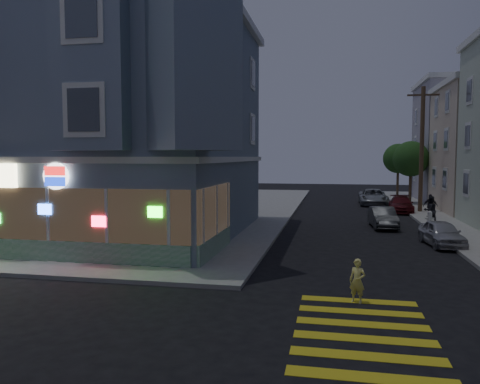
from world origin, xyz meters
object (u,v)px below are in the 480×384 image
(utility_pole, at_px, (422,147))
(parked_car_b, at_px, (383,218))
(running_child, at_px, (357,281))
(fire_hydrant, at_px, (430,217))
(street_tree_near, at_px, (411,159))
(traffic_signal, at_px, (180,184))
(parked_car_c, at_px, (401,205))
(parked_car_a, at_px, (442,233))
(pedestrian_a, at_px, (430,210))
(street_tree_far, at_px, (398,159))
(pedestrian_b, at_px, (430,206))
(parked_car_d, at_px, (373,197))

(utility_pole, height_order, parked_car_b, utility_pole)
(running_child, distance_m, fire_hydrant, 16.06)
(street_tree_near, distance_m, traffic_signal, 28.32)
(parked_car_c, bearing_deg, fire_hydrant, -80.80)
(utility_pole, height_order, running_child, utility_pole)
(parked_car_a, height_order, parked_car_b, parked_car_b)
(pedestrian_a, relative_size, fire_hydrant, 1.97)
(traffic_signal, bearing_deg, street_tree_far, 90.08)
(street_tree_near, xyz_separation_m, traffic_signal, (-11.91, -25.68, -0.80))
(parked_car_c, distance_m, traffic_signal, 22.58)
(street_tree_near, bearing_deg, parked_car_b, -104.54)
(parked_car_b, bearing_deg, pedestrian_b, 47.85)
(fire_hydrant, bearing_deg, parked_car_c, 94.64)
(running_child, bearing_deg, traffic_signal, 177.70)
(street_tree_far, height_order, parked_car_c, street_tree_far)
(running_child, distance_m, parked_car_c, 23.09)
(parked_car_a, distance_m, parked_car_d, 18.54)
(pedestrian_a, distance_m, traffic_signal, 16.97)
(fire_hydrant, bearing_deg, street_tree_far, 87.57)
(street_tree_near, distance_m, parked_car_b, 14.72)
(pedestrian_b, bearing_deg, street_tree_near, -92.13)
(street_tree_near, bearing_deg, fire_hydrant, -93.90)
(parked_car_b, distance_m, parked_car_c, 8.34)
(street_tree_far, height_order, traffic_signal, street_tree_far)
(traffic_signal, distance_m, fire_hydrant, 16.84)
(street_tree_far, height_order, fire_hydrant, street_tree_far)
(running_child, distance_m, pedestrian_b, 19.74)
(street_tree_far, xyz_separation_m, traffic_signal, (-11.91, -33.68, -0.80))
(street_tree_near, bearing_deg, running_child, -101.38)
(parked_car_c, distance_m, fire_hydrant, 7.41)
(parked_car_c, bearing_deg, pedestrian_a, -80.20)
(parked_car_c, bearing_deg, street_tree_near, 80.08)
(street_tree_far, distance_m, running_child, 37.10)
(running_child, xyz_separation_m, pedestrian_b, (5.56, 18.94, 0.29))
(street_tree_far, distance_m, parked_car_b, 22.42)
(traffic_signal, bearing_deg, parked_car_c, 81.91)
(running_child, xyz_separation_m, parked_car_d, (2.65, 27.90, 0.06))
(street_tree_near, bearing_deg, pedestrian_b, -91.07)
(utility_pole, relative_size, pedestrian_a, 5.39)
(street_tree_near, xyz_separation_m, fire_hydrant, (-0.90, -13.20, -3.34))
(utility_pole, distance_m, fire_hydrant, 8.36)
(parked_car_a, bearing_deg, traffic_signal, -154.17)
(street_tree_near, distance_m, running_child, 29.27)
(pedestrian_a, distance_m, parked_car_c, 7.23)
(street_tree_far, distance_m, pedestrian_a, 21.22)
(utility_pole, relative_size, street_tree_near, 1.70)
(pedestrian_b, height_order, fire_hydrant, pedestrian_b)
(parked_car_b, bearing_deg, street_tree_far, 76.92)
(street_tree_near, distance_m, street_tree_far, 8.00)
(utility_pole, xyz_separation_m, parked_car_c, (-1.30, 0.19, -4.20))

